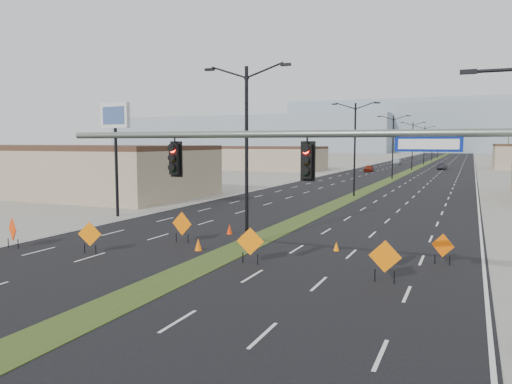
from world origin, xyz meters
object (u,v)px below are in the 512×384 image
at_px(car_far, 396,162).
at_px(construction_sign_1, 90,235).
at_px(streetlight_6, 438,144).
at_px(construction_sign_0, 12,230).
at_px(cone_1, 242,239).
at_px(streetlight_3, 412,144).
at_px(cone_3, 229,229).
at_px(construction_sign_2, 182,225).
at_px(construction_sign_4, 385,258).
at_px(construction_sign_5, 443,247).
at_px(streetlight_4, 424,144).
at_px(construction_sign_3, 250,243).
at_px(streetlight_1, 355,146).
at_px(signal_mast, 364,176).
at_px(car_mid, 442,166).
at_px(pole_sign_west, 115,125).
at_px(streetlight_0, 247,150).
at_px(car_left, 369,168).
at_px(cone_0, 198,245).
at_px(streetlight_5, 432,144).
at_px(streetlight_2, 393,145).
at_px(cone_2, 336,246).

distance_m(car_far, construction_sign_1, 116.48).
bearing_deg(streetlight_6, construction_sign_0, -93.78).
bearing_deg(cone_1, streetlight_6, 89.84).
bearing_deg(streetlight_3, cone_3, -91.68).
xyz_separation_m(construction_sign_2, construction_sign_4, (12.13, -3.77, -0.01)).
bearing_deg(construction_sign_5, cone_1, -160.34).
bearing_deg(streetlight_4, construction_sign_5, -84.68).
xyz_separation_m(construction_sign_3, construction_sign_5, (8.48, 3.52, -0.17)).
xyz_separation_m(construction_sign_5, cone_3, (-12.87, 3.06, -0.56)).
height_order(streetlight_1, construction_sign_3, streetlight_1).
bearing_deg(signal_mast, construction_sign_5, 78.60).
distance_m(streetlight_1, car_mid, 60.70).
height_order(construction_sign_1, cone_3, construction_sign_1).
bearing_deg(construction_sign_4, cone_3, 147.66).
xyz_separation_m(streetlight_3, construction_sign_2, (-3.69, -84.96, -4.33)).
xyz_separation_m(car_far, pole_sign_west, (-7.14, -105.07, 6.48)).
bearing_deg(streetlight_3, construction_sign_4, -84.56).
height_order(streetlight_0, car_left, streetlight_0).
height_order(car_far, construction_sign_5, construction_sign_5).
bearing_deg(streetlight_1, construction_sign_0, -108.74).
relative_size(car_left, cone_0, 5.90).
height_order(car_far, construction_sign_0, construction_sign_0).
bearing_deg(construction_sign_2, streetlight_1, 89.76).
xyz_separation_m(signal_mast, cone_3, (-10.95, 12.60, -4.47)).
height_order(streetlight_4, construction_sign_5, streetlight_4).
xyz_separation_m(construction_sign_0, pole_sign_west, (-2.50, 11.96, 6.19)).
xyz_separation_m(streetlight_3, cone_1, (-0.46, -83.68, -5.15)).
relative_size(streetlight_5, construction_sign_4, 5.53).
relative_size(streetlight_1, streetlight_3, 1.00).
height_order(streetlight_3, car_mid, streetlight_3).
distance_m(streetlight_2, cone_0, 58.65).
xyz_separation_m(streetlight_5, cone_2, (5.08, -139.53, -5.15)).
height_order(streetlight_0, construction_sign_3, streetlight_0).
bearing_deg(streetlight_1, streetlight_3, 90.00).
bearing_deg(cone_2, construction_sign_3, -124.58).
distance_m(cone_0, cone_2, 7.44).
distance_m(car_mid, construction_sign_0, 95.72).
bearing_deg(signal_mast, streetlight_2, 97.39).
bearing_deg(streetlight_3, car_mid, 36.15).
bearing_deg(cone_1, streetlight_5, 89.81).
bearing_deg(cone_1, signal_mast, -48.86).
distance_m(streetlight_2, construction_sign_3, 60.18).
height_order(construction_sign_5, cone_1, construction_sign_5).
distance_m(car_left, construction_sign_2, 75.17).
bearing_deg(construction_sign_2, construction_sign_4, -10.26).
bearing_deg(construction_sign_0, cone_2, 46.01).
height_order(streetlight_2, car_far, streetlight_2).
distance_m(streetlight_0, pole_sign_west, 15.36).
bearing_deg(cone_1, streetlight_1, 89.04).
bearing_deg(car_left, car_far, 86.34).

